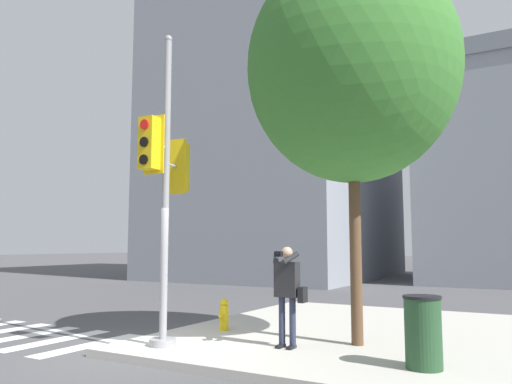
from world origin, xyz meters
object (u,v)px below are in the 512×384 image
traffic_signal_pole (165,181)px  trash_bin (423,332)px  street_tree (352,69)px  fire_hydrant (224,315)px  person_photographer (288,287)px

traffic_signal_pole → trash_bin: 4.88m
trash_bin → traffic_signal_pole: bearing=-172.5°
street_tree → trash_bin: 4.77m
fire_hydrant → street_tree: bearing=-2.1°
person_photographer → street_tree: (0.94, 0.81, 3.93)m
person_photographer → street_tree: bearing=40.5°
traffic_signal_pole → fire_hydrant: 3.13m
fire_hydrant → trash_bin: 4.35m
street_tree → trash_bin: size_ratio=7.00×
trash_bin → street_tree: bearing=139.1°
person_photographer → fire_hydrant: (-1.88, 0.91, -0.70)m
person_photographer → trash_bin: person_photographer is taller
person_photographer → trash_bin: 2.37m
traffic_signal_pole → fire_hydrant: bearing=87.6°
person_photographer → fire_hydrant: 2.20m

